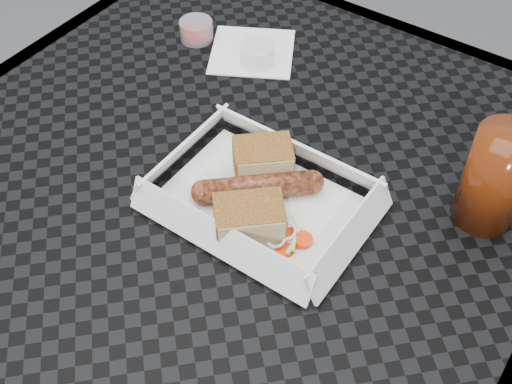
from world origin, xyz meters
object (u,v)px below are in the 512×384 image
bratwurst (258,187)px  food_tray (261,203)px  drink_glass (496,178)px  patio_table (237,201)px

bratwurst → food_tray: bearing=-34.3°
drink_glass → patio_table: bearing=-161.9°
patio_table → bratwurst: bearing=-30.8°
patio_table → drink_glass: drink_glass is taller
patio_table → food_tray: (0.06, -0.04, 0.08)m
patio_table → bratwurst: bratwurst is taller
patio_table → food_tray: 0.11m
food_tray → drink_glass: (0.22, 0.13, 0.06)m
bratwurst → drink_glass: 0.26m
food_tray → drink_glass: bearing=31.0°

